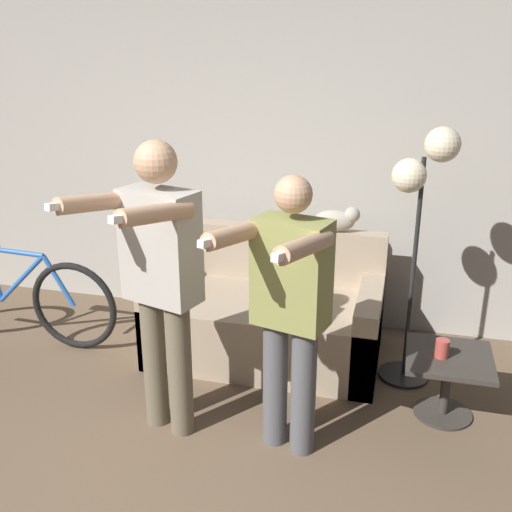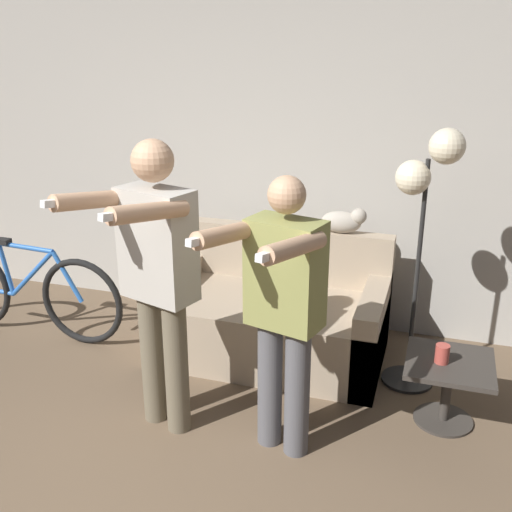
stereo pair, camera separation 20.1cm
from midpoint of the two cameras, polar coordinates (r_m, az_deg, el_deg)
name	(u,v)px [view 1 (the left image)]	position (r m, az deg, el deg)	size (l,w,h in m)	color
wall_back	(250,162)	(4.80, -1.76, 8.93)	(10.00, 0.05, 2.60)	#B7B2A8
couch	(267,317)	(4.43, -0.21, -5.88)	(1.64, 0.92, 0.88)	tan
person_left	(160,272)	(3.35, -10.87, -1.55)	(0.62, 0.76, 1.73)	#6B604C
person_right	(289,303)	(3.16, 1.35, -4.50)	(0.57, 0.75, 1.59)	#56565B
cat	(337,220)	(4.43, 6.45, 3.44)	(0.42, 0.15, 0.19)	#B7AD9E
floor_lamp	(422,191)	(3.86, 14.14, 6.03)	(0.40, 0.35, 1.73)	black
side_table	(448,372)	(3.87, 16.36, -10.56)	(0.51, 0.51, 0.42)	#38332D
cup	(442,349)	(3.76, 15.84, -8.50)	(0.08, 0.08, 0.11)	#B7473D
bicycle	(15,297)	(4.97, -23.06, -3.65)	(1.70, 0.07, 0.78)	black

